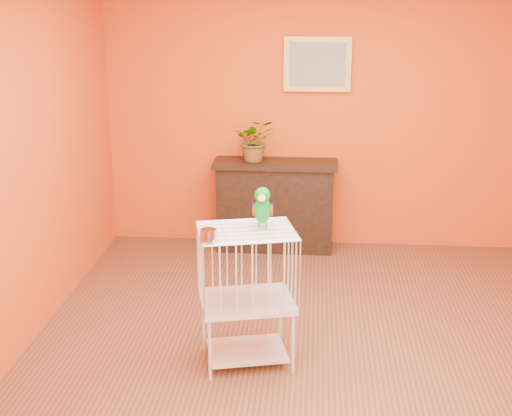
{
  "coord_description": "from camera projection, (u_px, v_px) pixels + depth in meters",
  "views": [
    {
      "loc": [
        -0.0,
        -4.46,
        2.42
      ],
      "look_at": [
        -0.37,
        -0.13,
        1.08
      ],
      "focal_mm": 50.0,
      "sensor_mm": 36.0,
      "label": 1
    }
  ],
  "objects": [
    {
      "name": "ground",
      "position": [
        310.0,
        351.0,
        4.97
      ],
      "size": [
        4.5,
        4.5,
        0.0
      ],
      "primitive_type": "plane",
      "color": "brown",
      "rests_on": "ground"
    },
    {
      "name": "potted_plant",
      "position": [
        255.0,
        144.0,
        6.69
      ],
      "size": [
        0.43,
        0.46,
        0.31
      ],
      "primitive_type": "imported",
      "rotation": [
        0.0,
        0.0,
        0.19
      ],
      "color": "#26722D",
      "rests_on": "console_cabinet"
    },
    {
      "name": "room_shell",
      "position": [
        316.0,
        127.0,
        4.5
      ],
      "size": [
        4.5,
        4.5,
        4.5
      ],
      "color": "#CF4213",
      "rests_on": "ground"
    },
    {
      "name": "birdcage",
      "position": [
        247.0,
        295.0,
        4.7
      ],
      "size": [
        0.7,
        0.6,
        0.93
      ],
      "rotation": [
        0.0,
        0.0,
        0.25
      ],
      "color": "beige",
      "rests_on": "ground"
    },
    {
      "name": "parrot",
      "position": [
        263.0,
        207.0,
        4.57
      ],
      "size": [
        0.14,
        0.25,
        0.28
      ],
      "rotation": [
        0.0,
        0.0,
        0.02
      ],
      "color": "#59544C",
      "rests_on": "birdcage"
    },
    {
      "name": "framed_picture",
      "position": [
        317.0,
        64.0,
        6.56
      ],
      "size": [
        0.62,
        0.04,
        0.5
      ],
      "color": "#A7893B",
      "rests_on": "room_shell"
    },
    {
      "name": "feed_cup",
      "position": [
        209.0,
        235.0,
        4.36
      ],
      "size": [
        0.1,
        0.1,
        0.07
      ],
      "primitive_type": "cylinder",
      "color": "silver",
      "rests_on": "birdcage"
    },
    {
      "name": "console_cabinet",
      "position": [
        275.0,
        205.0,
        6.81
      ],
      "size": [
        1.16,
        0.42,
        0.86
      ],
      "color": "black",
      "rests_on": "ground"
    }
  ]
}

